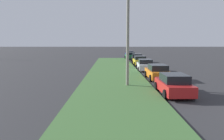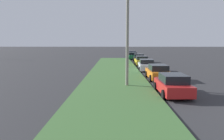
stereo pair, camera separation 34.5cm
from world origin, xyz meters
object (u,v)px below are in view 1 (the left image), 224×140
parked_car_white (145,65)px  streetlight (132,33)px  parked_car_green (130,56)px  parked_car_black (137,58)px  parked_car_orange (157,72)px  parked_car_blue (130,54)px  parked_car_red (173,85)px  parked_car_yellow (140,61)px

parked_car_white → streetlight: bearing=167.9°
parked_car_green → parked_car_white: bearing=178.9°
parked_car_black → streetlight: streetlight is taller
parked_car_green → streetlight: bearing=173.3°
parked_car_orange → parked_car_blue: size_ratio=1.00×
parked_car_orange → parked_car_green: same height
parked_car_red → streetlight: 5.34m
parked_car_white → parked_car_blue: (24.83, -0.07, 0.00)m
parked_car_red → parked_car_black: 25.31m
parked_car_black → parked_car_blue: (12.64, 0.28, 0.00)m
streetlight → parked_car_white: bearing=-14.3°
parked_car_orange → parked_car_black: 18.90m
parked_car_white → parked_car_black: bearing=0.6°
parked_car_black → parked_car_blue: size_ratio=1.01×
parked_car_orange → parked_car_black: same height
parked_car_white → parked_car_blue: same height
parked_car_orange → parked_car_blue: 31.55m
parked_car_orange → parked_car_black: (18.90, -0.13, 0.00)m
streetlight → parked_car_red: bearing=-136.6°
parked_car_white → parked_car_yellow: size_ratio=1.01×
parked_car_red → parked_car_black: bearing=-1.8°
parked_car_green → parked_car_blue: size_ratio=1.01×
parked_car_red → parked_car_green: 31.67m
parked_car_red → parked_car_green: same height
parked_car_black → parked_car_green: (6.35, 0.68, 0.00)m
parked_car_black → parked_car_red: bearing=-179.4°
parked_car_white → parked_car_yellow: (6.38, -0.12, 0.00)m
parked_car_orange → parked_car_green: size_ratio=0.99×
parked_car_orange → streetlight: size_ratio=0.58×
parked_car_white → streetlight: 11.26m
parked_car_red → streetlight: (2.81, 2.66, 3.67)m
parked_car_green → parked_car_orange: bearing=179.1°
parked_car_orange → streetlight: bearing=140.8°
parked_car_white → parked_car_green: same height
parked_car_orange → parked_car_white: same height
parked_car_white → parked_car_blue: size_ratio=1.01×
parked_car_yellow → streetlight: streetlight is taller
parked_car_blue → streetlight: (-35.14, 2.70, 3.67)m
parked_car_black → streetlight: (-22.50, 2.98, 3.67)m
streetlight → parked_car_blue: bearing=-4.4°
parked_car_red → parked_car_green: (31.66, 0.36, 0.00)m
parked_car_black → parked_car_green: 6.39m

